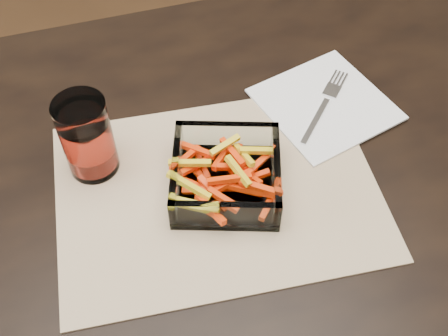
{
  "coord_description": "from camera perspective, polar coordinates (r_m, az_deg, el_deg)",
  "views": [
    {
      "loc": [
        -0.13,
        -0.43,
        1.4
      ],
      "look_at": [
        0.0,
        0.03,
        0.78
      ],
      "focal_mm": 45.0,
      "sensor_mm": 36.0,
      "label": 1
    }
  ],
  "objects": [
    {
      "name": "placemat",
      "position": [
        0.79,
        -0.65,
        -2.3
      ],
      "size": [
        0.48,
        0.37,
        0.0
      ],
      "primitive_type": "cube",
      "rotation": [
        0.0,
        0.0,
        -0.08
      ],
      "color": "tan",
      "rests_on": "dining_table"
    },
    {
      "name": "tumbler",
      "position": [
        0.8,
        -13.69,
        2.85
      ],
      "size": [
        0.07,
        0.07,
        0.13
      ],
      "color": "white",
      "rests_on": "placemat"
    },
    {
      "name": "napkin",
      "position": [
        0.91,
        10.23,
        6.42
      ],
      "size": [
        0.23,
        0.23,
        0.0
      ],
      "primitive_type": "cube",
      "rotation": [
        0.0,
        0.0,
        0.25
      ],
      "color": "white",
      "rests_on": "placemat"
    },
    {
      "name": "fork",
      "position": [
        0.91,
        10.21,
        6.48
      ],
      "size": [
        0.13,
        0.14,
        0.0
      ],
      "rotation": [
        0.0,
        0.0,
        -0.76
      ],
      "color": "silver",
      "rests_on": "napkin"
    },
    {
      "name": "dining_table",
      "position": [
        0.86,
        0.23,
        -6.37
      ],
      "size": [
        1.6,
        0.9,
        0.75
      ],
      "color": "black",
      "rests_on": "ground"
    },
    {
      "name": "glass_bowl",
      "position": [
        0.78,
        0.21,
        -0.89
      ],
      "size": [
        0.18,
        0.18,
        0.06
      ],
      "rotation": [
        0.0,
        0.0,
        -0.32
      ],
      "color": "white",
      "rests_on": "placemat"
    }
  ]
}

